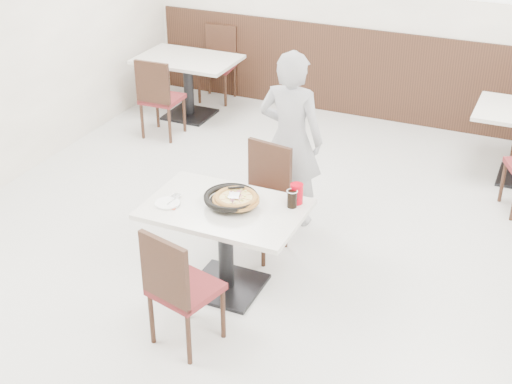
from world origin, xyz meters
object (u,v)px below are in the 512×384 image
at_px(main_table, 226,248).
at_px(cola_glass, 292,199).
at_px(red_cup, 297,194).
at_px(pizza_pan, 231,201).
at_px(side_plate, 167,203).
at_px(chair_far, 257,202).
at_px(pizza, 236,199).
at_px(bg_chair_left_far, 217,65).
at_px(diner_person, 291,139).
at_px(bg_chair_left_near, 162,97).
at_px(chair_near, 186,286).
at_px(bg_table_left, 189,87).

height_order(main_table, cola_glass, cola_glass).
bearing_deg(main_table, red_cup, 30.52).
distance_m(pizza_pan, side_plate, 0.49).
distance_m(chair_far, side_plate, 0.91).
xyz_separation_m(pizza, bg_chair_left_far, (-2.03, 3.67, -0.34)).
xyz_separation_m(main_table, red_cup, (0.47, 0.28, 0.45)).
bearing_deg(pizza_pan, pizza, 3.20).
distance_m(pizza_pan, red_cup, 0.50).
bearing_deg(diner_person, pizza, 90.28).
height_order(cola_glass, bg_chair_left_near, bg_chair_left_near).
xyz_separation_m(cola_glass, bg_chair_left_near, (-2.47, 2.22, -0.34)).
distance_m(main_table, chair_far, 0.62).
relative_size(side_plate, cola_glass, 1.50).
height_order(chair_near, pizza, chair_near).
relative_size(chair_far, pizza, 2.66).
height_order(pizza_pan, bg_chair_left_far, bg_chair_left_far).
xyz_separation_m(side_plate, bg_chair_left_far, (-1.53, 3.85, -0.28)).
relative_size(bg_table_left, bg_chair_left_far, 1.26).
distance_m(pizza, cola_glass, 0.42).
bearing_deg(pizza_pan, bg_chair_left_near, 130.47).
distance_m(main_table, diner_person, 1.30).
distance_m(pizza_pan, bg_chair_left_near, 3.16).
bearing_deg(red_cup, side_plate, -154.82).
bearing_deg(diner_person, side_plate, 70.05).
relative_size(bg_chair_left_near, bg_chair_left_far, 1.00).
bearing_deg(chair_near, pizza, 100.54).
relative_size(side_plate, bg_chair_left_far, 0.21).
distance_m(pizza_pan, bg_table_left, 3.68).
xyz_separation_m(main_table, bg_table_left, (-2.02, 3.07, 0.00)).
height_order(pizza_pan, pizza, pizza).
height_order(pizza_pan, red_cup, red_cup).
distance_m(pizza, bg_table_left, 3.71).
distance_m(bg_table_left, bg_chair_left_far, 0.65).
xyz_separation_m(pizza_pan, bg_table_left, (-2.05, 3.03, -0.42)).
bearing_deg(bg_chair_left_far, chair_far, 116.07).
bearing_deg(diner_person, main_table, 86.69).
bearing_deg(side_plate, main_table, 18.54).
bearing_deg(chair_near, pizza_pan, 104.02).
relative_size(chair_far, red_cup, 5.94).
bearing_deg(side_plate, diner_person, 70.84).
distance_m(pizza, bg_chair_left_near, 3.19).
bearing_deg(bg_chair_left_near, diner_person, -32.11).
bearing_deg(pizza, chair_far, 97.66).
height_order(cola_glass, diner_person, diner_person).
bearing_deg(bg_table_left, chair_far, -50.64).
bearing_deg(cola_glass, red_cup, 82.13).
xyz_separation_m(red_cup, bg_chair_left_far, (-2.42, 3.43, -0.35)).
bearing_deg(bg_table_left, diner_person, -41.78).
relative_size(pizza_pan, pizza, 0.90).
distance_m(chair_near, bg_chair_left_far, 4.82).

